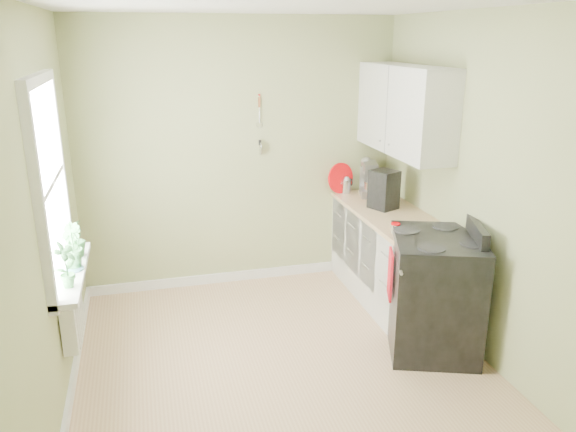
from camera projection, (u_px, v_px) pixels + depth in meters
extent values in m
cube|color=tan|center=(286.00, 372.00, 4.40)|extent=(3.20, 3.60, 0.02)
cube|color=white|center=(285.00, 1.00, 3.56)|extent=(3.20, 3.60, 0.02)
cube|color=tan|center=(240.00, 156.00, 5.64)|extent=(3.20, 0.02, 2.70)
cube|color=tan|center=(42.00, 225.00, 3.59)|extent=(0.02, 3.60, 2.70)
cube|color=tan|center=(485.00, 191.00, 4.37)|extent=(0.02, 3.60, 2.70)
cube|color=white|center=(388.00, 257.00, 5.50)|extent=(0.60, 1.60, 0.87)
cube|color=#DBB686|center=(390.00, 213.00, 5.36)|extent=(0.64, 1.60, 0.04)
cube|color=white|center=(404.00, 110.00, 5.19)|extent=(0.35, 1.40, 0.80)
cube|color=white|center=(48.00, 183.00, 3.81)|extent=(0.02, 1.00, 1.30)
cube|color=white|center=(37.00, 79.00, 3.60)|extent=(0.06, 1.14, 0.07)
cube|color=white|center=(63.00, 275.00, 4.02)|extent=(0.06, 1.14, 0.07)
cube|color=white|center=(51.00, 183.00, 3.81)|extent=(0.04, 1.00, 0.04)
cube|color=white|center=(72.00, 272.00, 4.03)|extent=(0.18, 1.14, 0.04)
cube|color=white|center=(72.00, 317.00, 4.08)|extent=(0.12, 0.50, 0.35)
cylinder|color=#DBB686|center=(259.00, 102.00, 5.50)|extent=(0.02, 0.02, 0.10)
cylinder|color=silver|center=(259.00, 114.00, 5.54)|extent=(0.01, 0.01, 0.16)
cylinder|color=silver|center=(260.00, 148.00, 5.64)|extent=(0.01, 0.14, 0.14)
cube|color=black|center=(434.00, 295.00, 4.61)|extent=(0.92, 0.99, 0.95)
cube|color=black|center=(439.00, 239.00, 4.46)|extent=(0.92, 0.99, 0.03)
cube|color=black|center=(474.00, 228.00, 4.51)|extent=(0.33, 0.77, 0.15)
cylinder|color=#B2B2B7|center=(397.00, 257.00, 4.41)|extent=(0.25, 0.62, 0.02)
cube|color=#B41420|center=(390.00, 274.00, 4.56)|extent=(0.10, 0.22, 0.40)
cube|color=#B2B2B7|center=(370.00, 192.00, 5.85)|extent=(0.27, 0.33, 0.08)
cube|color=#B2B2B7|center=(366.00, 177.00, 5.92)|extent=(0.13, 0.11, 0.21)
cube|color=#B2B2B7|center=(370.00, 167.00, 5.78)|extent=(0.21, 0.32, 0.10)
sphere|color=#B2B2B7|center=(366.00, 162.00, 5.87)|extent=(0.12, 0.12, 0.12)
cylinder|color=silver|center=(372.00, 188.00, 5.77)|extent=(0.17, 0.17, 0.14)
cylinder|color=silver|center=(346.00, 186.00, 5.94)|extent=(0.10, 0.10, 0.14)
cone|color=silver|center=(346.00, 178.00, 5.91)|extent=(0.10, 0.10, 0.04)
cylinder|color=silver|center=(339.00, 185.00, 5.91)|extent=(0.10, 0.04, 0.08)
cube|color=black|center=(384.00, 190.00, 5.37)|extent=(0.29, 0.30, 0.37)
cylinder|color=black|center=(380.00, 201.00, 5.40)|extent=(0.12, 0.12, 0.13)
cylinder|color=red|center=(341.00, 178.00, 5.90)|extent=(0.32, 0.16, 0.32)
cylinder|color=#BBB694|center=(395.00, 229.00, 4.74)|extent=(0.07, 0.07, 0.07)
cylinder|color=red|center=(396.00, 224.00, 4.73)|extent=(0.08, 0.08, 0.01)
imported|color=#316D36|center=(66.00, 265.00, 3.70)|extent=(0.20, 0.20, 0.32)
imported|color=#316D36|center=(71.00, 246.00, 4.02)|extent=(0.21, 0.23, 0.33)
imported|color=#316D36|center=(74.00, 239.00, 4.24)|extent=(0.21, 0.21, 0.28)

